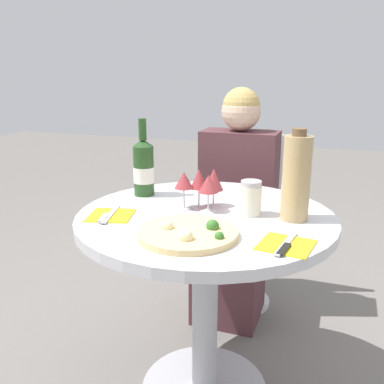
{
  "coord_description": "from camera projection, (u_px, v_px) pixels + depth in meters",
  "views": [
    {
      "loc": [
        0.44,
        -1.38,
        1.25
      ],
      "look_at": [
        -0.02,
        -0.08,
        0.86
      ],
      "focal_mm": 40.0,
      "sensor_mm": 36.0,
      "label": 1
    }
  ],
  "objects": [
    {
      "name": "tall_carafe",
      "position": [
        296.0,
        178.0,
        1.43
      ],
      "size": [
        0.1,
        0.1,
        0.31
      ],
      "color": "tan",
      "rests_on": "dining_table"
    },
    {
      "name": "place_setting_left",
      "position": [
        110.0,
        215.0,
        1.5
      ],
      "size": [
        0.18,
        0.19,
        0.01
      ],
      "color": "yellow",
      "rests_on": "dining_table"
    },
    {
      "name": "pizza_large",
      "position": [
        188.0,
        233.0,
        1.31
      ],
      "size": [
        0.31,
        0.31,
        0.05
      ],
      "color": "#E5C17F",
      "rests_on": "dining_table"
    },
    {
      "name": "sugar_shaker",
      "position": [
        251.0,
        198.0,
        1.5
      ],
      "size": [
        0.08,
        0.08,
        0.12
      ],
      "color": "silver",
      "rests_on": "dining_table"
    },
    {
      "name": "wine_glass_front_right",
      "position": [
        208.0,
        185.0,
        1.53
      ],
      "size": [
        0.07,
        0.07,
        0.13
      ],
      "color": "silver",
      "rests_on": "dining_table"
    },
    {
      "name": "chair_behind_diner",
      "position": [
        241.0,
        223.0,
        2.36
      ],
      "size": [
        0.42,
        0.42,
        0.92
      ],
      "rotation": [
        0.0,
        0.0,
        3.14
      ],
      "color": "silver",
      "rests_on": "ground_plane"
    },
    {
      "name": "wine_glass_center",
      "position": [
        199.0,
        180.0,
        1.57
      ],
      "size": [
        0.07,
        0.07,
        0.15
      ],
      "color": "silver",
      "rests_on": "dining_table"
    },
    {
      "name": "wine_glass_back_right",
      "position": [
        214.0,
        180.0,
        1.59
      ],
      "size": [
        0.07,
        0.07,
        0.14
      ],
      "color": "silver",
      "rests_on": "dining_table"
    },
    {
      "name": "dining_table",
      "position": [
        205.0,
        258.0,
        1.58
      ],
      "size": [
        0.92,
        0.92,
        0.76
      ],
      "color": "#B2B2B7",
      "rests_on": "ground_plane"
    },
    {
      "name": "wine_glass_front_left",
      "position": [
        184.0,
        181.0,
        1.56
      ],
      "size": [
        0.07,
        0.07,
        0.14
      ],
      "color": "silver",
      "rests_on": "dining_table"
    },
    {
      "name": "seated_diner",
      "position": [
        235.0,
        216.0,
        2.2
      ],
      "size": [
        0.39,
        0.42,
        1.17
      ],
      "rotation": [
        0.0,
        0.0,
        3.14
      ],
      "color": "#512D33",
      "rests_on": "ground_plane"
    },
    {
      "name": "place_setting_right",
      "position": [
        286.0,
        245.0,
        1.25
      ],
      "size": [
        0.17,
        0.19,
        0.01
      ],
      "color": "yellow",
      "rests_on": "dining_table"
    },
    {
      "name": "wine_bottle",
      "position": [
        144.0,
        167.0,
        1.73
      ],
      "size": [
        0.08,
        0.08,
        0.31
      ],
      "color": "#23471E",
      "rests_on": "dining_table"
    }
  ]
}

